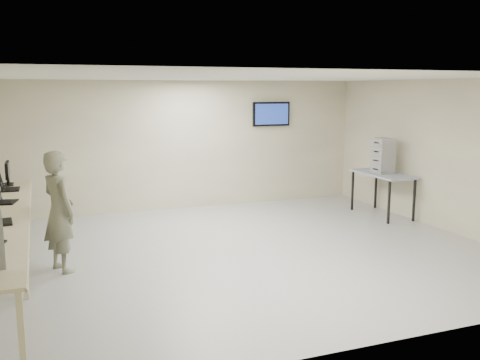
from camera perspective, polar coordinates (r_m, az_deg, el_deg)
name	(u,v)px	position (r m, az deg, el deg)	size (l,w,h in m)	color
room	(245,165)	(8.56, 0.55, 1.58)	(8.01, 7.01, 2.81)	beige
workbench	(1,221)	(8.06, -24.10, -4.02)	(0.76, 6.00, 0.90)	beige
laptop_2	(2,198)	(8.90, -24.02, -1.81)	(0.37, 0.42, 0.29)	black
laptop_3	(6,186)	(9.99, -23.67, -0.57)	(0.34, 0.41, 0.31)	black
monitor_near	(7,172)	(10.42, -23.59, 0.80)	(0.19, 0.43, 0.42)	black
monitor_far	(8,170)	(10.67, -23.52, 0.96)	(0.18, 0.41, 0.41)	black
soldier	(59,212)	(8.11, -18.73, -3.21)	(0.64, 0.42, 1.76)	#555B4B
side_table	(383,176)	(11.46, 14.99, 0.37)	(0.70, 1.50, 0.90)	#8F96A3
storage_bins	(383,156)	(11.39, 15.00, 2.52)	(0.34, 0.38, 0.73)	#A5A5A5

